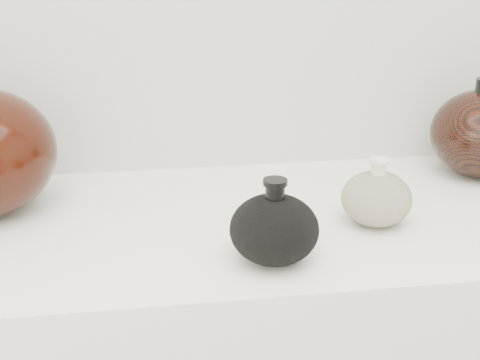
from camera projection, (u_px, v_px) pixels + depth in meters
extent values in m
cube|color=silver|center=(257.00, 225.00, 1.10)|extent=(1.20, 0.50, 0.03)
ellipsoid|color=black|center=(274.00, 229.00, 0.93)|extent=(0.14, 0.14, 0.10)
cylinder|color=black|center=(275.00, 192.00, 0.91)|extent=(0.03, 0.03, 0.03)
cylinder|color=black|center=(275.00, 182.00, 0.91)|extent=(0.04, 0.04, 0.01)
ellipsoid|color=beige|center=(376.00, 199.00, 1.05)|extent=(0.11, 0.11, 0.09)
cylinder|color=beige|center=(379.00, 169.00, 1.03)|extent=(0.02, 0.02, 0.03)
cylinder|color=beige|center=(379.00, 161.00, 1.03)|extent=(0.03, 0.03, 0.01)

